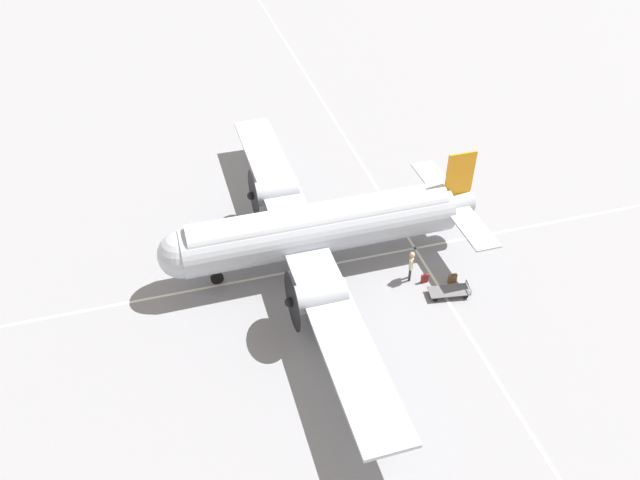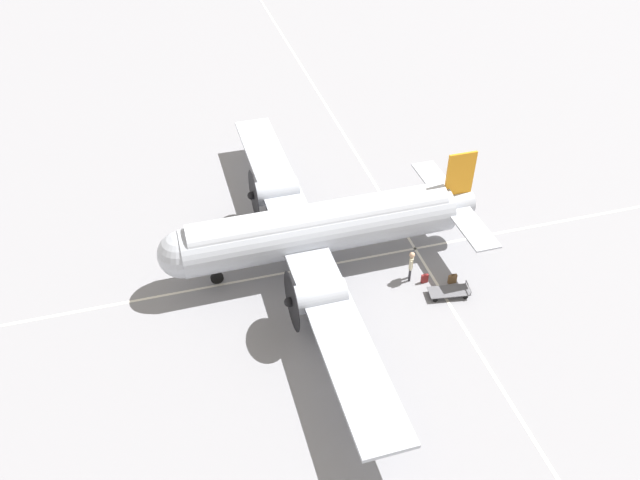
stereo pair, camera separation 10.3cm
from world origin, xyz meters
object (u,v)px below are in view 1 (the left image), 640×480
(suitcase_near_door, at_px, (425,278))
(crew_foreground, at_px, (382,404))
(baggage_cart, at_px, (449,291))
(airliner_main, at_px, (312,229))
(suitcase_upright_spare, at_px, (452,278))
(passenger_boarding, at_px, (411,263))

(suitcase_near_door, bearing_deg, crew_foreground, -125.12)
(crew_foreground, bearing_deg, baggage_cart, 8.17)
(airliner_main, relative_size, crew_foreground, 15.42)
(airliner_main, distance_m, baggage_cart, 7.91)
(suitcase_upright_spare, distance_m, baggage_cart, 1.03)
(crew_foreground, height_order, suitcase_near_door, crew_foreground)
(suitcase_near_door, bearing_deg, suitcase_upright_spare, -16.97)
(passenger_boarding, distance_m, suitcase_upright_spare, 2.44)
(suitcase_upright_spare, xyz_separation_m, baggage_cart, (-0.59, -0.85, -0.00))
(suitcase_upright_spare, bearing_deg, suitcase_near_door, 163.03)
(passenger_boarding, relative_size, suitcase_upright_spare, 3.20)
(suitcase_near_door, distance_m, suitcase_upright_spare, 1.49)
(crew_foreground, relative_size, baggage_cart, 0.78)
(baggage_cart, bearing_deg, suitcase_near_door, -48.53)
(crew_foreground, xyz_separation_m, suitcase_near_door, (5.28, 7.51, -0.82))
(baggage_cart, bearing_deg, airliner_main, -26.06)
(suitcase_near_door, relative_size, baggage_cart, 0.26)
(airliner_main, distance_m, crew_foreground, 10.61)
(passenger_boarding, xyz_separation_m, suitcase_near_door, (0.68, -0.45, -0.88))
(airliner_main, bearing_deg, baggage_cart, 145.08)
(crew_foreground, height_order, suitcase_upright_spare, crew_foreground)
(crew_foreground, relative_size, passenger_boarding, 0.93)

